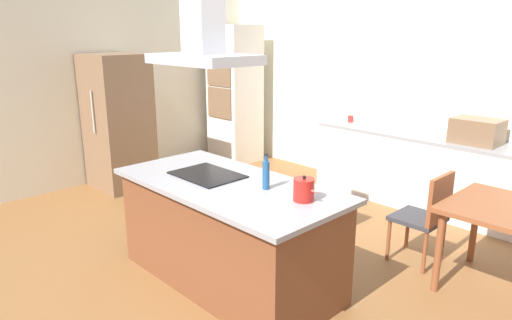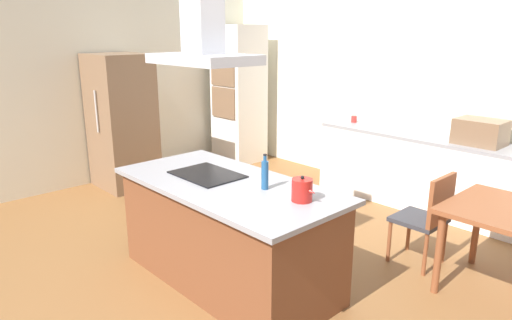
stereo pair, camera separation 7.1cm
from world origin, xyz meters
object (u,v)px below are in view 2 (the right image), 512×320
countertop_microwave (480,132)px  wall_oven_stack (239,94)px  range_hood (203,32)px  tea_kettle (302,190)px  refrigerator (122,122)px  coffee_mug_red (354,119)px  cooktop (207,174)px  chair_at_left_end (428,214)px  olive_oil_bottle (265,174)px

countertop_microwave → wall_oven_stack: bearing=-176.5°
countertop_microwave → range_hood: size_ratio=0.56×
tea_kettle → refrigerator: 3.72m
coffee_mug_red → countertop_microwave: bearing=-1.3°
tea_kettle → wall_oven_stack: size_ratio=0.09×
cooktop → refrigerator: 2.77m
tea_kettle → cooktop: bearing=-172.4°
wall_oven_stack → chair_at_left_end: (3.94, -1.15, -0.59)m
olive_oil_bottle → coffee_mug_red: (-1.14, 2.80, -0.08)m
coffee_mug_red → range_hood: bearing=-79.5°
tea_kettle → countertop_microwave: bearing=86.5°
cooktop → coffee_mug_red: bearing=100.5°
cooktop → tea_kettle: size_ratio=2.90×
olive_oil_bottle → wall_oven_stack: 4.10m
tea_kettle → coffee_mug_red: 3.18m
olive_oil_bottle → coffee_mug_red: 3.03m
range_hood → olive_oil_bottle: bearing=10.8°
tea_kettle → chair_at_left_end: (0.33, 1.37, -0.48)m
cooktop → wall_oven_stack: 3.73m
refrigerator → countertop_microwave: bearing=30.6°
chair_at_left_end → refrigerator: bearing=-167.3°
wall_oven_stack → refrigerator: size_ratio=1.21×
countertop_microwave → chair_at_left_end: 1.49m
chair_at_left_end → range_hood: size_ratio=0.99×
wall_oven_stack → tea_kettle: bearing=-34.9°
cooktop → wall_oven_stack: (-2.62, 2.65, 0.20)m
tea_kettle → olive_oil_bottle: (-0.38, -0.02, 0.04)m
chair_at_left_end → range_hood: range_hood is taller
coffee_mug_red → refrigerator: refrigerator is taller
wall_oven_stack → range_hood: 3.86m
olive_oil_bottle → chair_at_left_end: (0.71, 1.38, -0.51)m
refrigerator → tea_kettle: bearing=-7.2°
countertop_microwave → chair_at_left_end: (0.16, -1.38, -0.53)m
chair_at_left_end → countertop_microwave: bearing=96.7°
tea_kettle → olive_oil_bottle: size_ratio=0.72×
olive_oil_bottle → refrigerator: (-3.31, 0.48, -0.11)m
tea_kettle → olive_oil_bottle: olive_oil_bottle is taller
olive_oil_bottle → range_hood: 1.24m
chair_at_left_end → cooktop: bearing=-131.2°
cooktop → refrigerator: size_ratio=0.33×
cooktop → olive_oil_bottle: bearing=10.8°
coffee_mug_red → range_hood: 3.18m
olive_oil_bottle → refrigerator: 3.35m
tea_kettle → coffee_mug_red: bearing=118.6°
cooktop → coffee_mug_red: 2.97m
olive_oil_bottle → countertop_microwave: olive_oil_bottle is taller
tea_kettle → countertop_microwave: (0.17, 2.75, 0.05)m
olive_oil_bottle → range_hood: range_hood is taller
wall_oven_stack → coffee_mug_red: bearing=7.4°
cooktop → range_hood: (0.00, 0.00, 1.20)m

